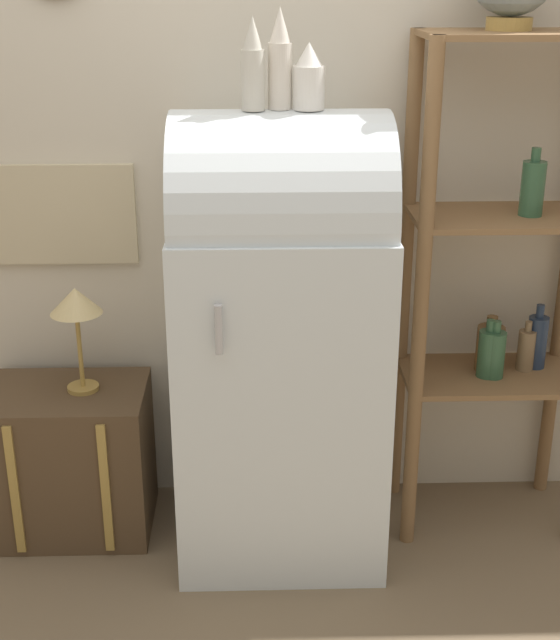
{
  "coord_description": "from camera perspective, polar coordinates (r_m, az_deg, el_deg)",
  "views": [
    {
      "loc": [
        -0.08,
        -2.52,
        1.93
      ],
      "look_at": [
        -0.0,
        0.23,
        0.84
      ],
      "focal_mm": 50.0,
      "sensor_mm": 36.0,
      "label": 1
    }
  ],
  "objects": [
    {
      "name": "ground_plane",
      "position": [
        3.18,
        0.14,
        -15.82
      ],
      "size": [
        12.0,
        12.0,
        0.0
      ],
      "primitive_type": "plane",
      "color": "#7A664C"
    },
    {
      "name": "wall_back",
      "position": [
        3.15,
        -0.28,
        10.98
      ],
      "size": [
        7.0,
        0.09,
        2.7
      ],
      "color": "beige",
      "rests_on": "ground_plane"
    },
    {
      "name": "refrigerator",
      "position": [
        2.97,
        0.0,
        -0.79
      ],
      "size": [
        0.69,
        0.68,
        1.53
      ],
      "color": "silver",
      "rests_on": "ground_plane"
    },
    {
      "name": "suitcase_trunk",
      "position": [
        3.35,
        -13.21,
        -8.68
      ],
      "size": [
        0.56,
        0.41,
        0.55
      ],
      "color": "brown",
      "rests_on": "ground_plane"
    },
    {
      "name": "shelf_unit",
      "position": [
        3.14,
        13.99,
        2.93
      ],
      "size": [
        0.64,
        0.38,
        1.75
      ],
      "color": "olive",
      "rests_on": "ground_plane"
    },
    {
      "name": "vase_left",
      "position": [
        2.75,
        -1.75,
        15.88
      ],
      "size": [
        0.07,
        0.07,
        0.27
      ],
      "color": "beige",
      "rests_on": "refrigerator"
    },
    {
      "name": "vase_center",
      "position": [
        2.78,
        -0.09,
        16.19
      ],
      "size": [
        0.07,
        0.07,
        0.3
      ],
      "color": "silver",
      "rests_on": "refrigerator"
    },
    {
      "name": "vase_right",
      "position": [
        2.78,
        1.86,
        15.2
      ],
      "size": [
        0.1,
        0.1,
        0.2
      ],
      "color": "white",
      "rests_on": "refrigerator"
    },
    {
      "name": "desk_lamp",
      "position": [
        3.1,
        -12.92,
        0.79
      ],
      "size": [
        0.18,
        0.18,
        0.38
      ],
      "color": "#AD8942",
      "rests_on": "suitcase_trunk"
    }
  ]
}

